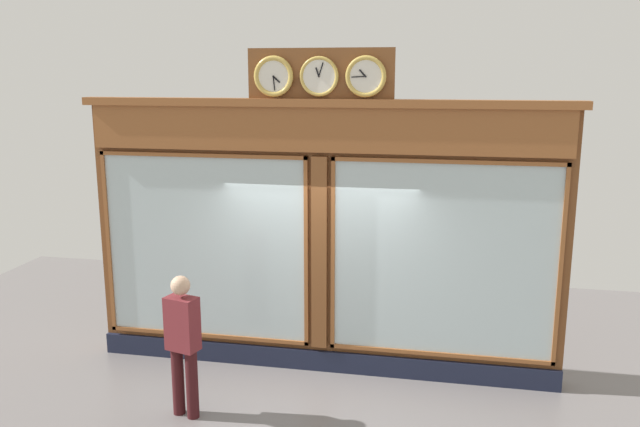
# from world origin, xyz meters

# --- Properties ---
(shop_facade) EXTENTS (6.27, 0.42, 4.19)m
(shop_facade) POSITION_xyz_m (0.00, -0.13, 1.82)
(shop_facade) COLOR brown
(shop_facade) RESTS_ON ground_plane
(pedestrian) EXTENTS (0.40, 0.31, 1.69)m
(pedestrian) POSITION_xyz_m (1.29, 1.46, 0.93)
(pedestrian) COLOR #3A1316
(pedestrian) RESTS_ON ground_plane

